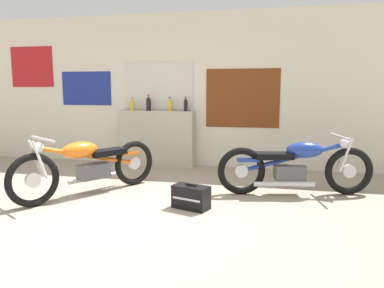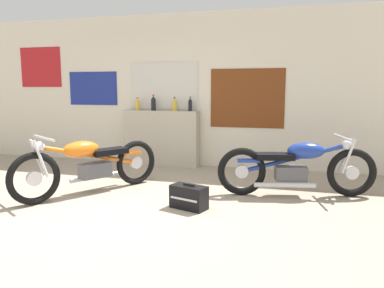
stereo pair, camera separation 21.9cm
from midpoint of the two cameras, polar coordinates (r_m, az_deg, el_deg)
ground_plane at (r=4.45m, az=-12.08°, el=-10.64°), size 24.00×24.00×0.00m
wall_back at (r=7.05m, az=-0.96°, el=8.17°), size 10.00×0.07×2.80m
sill_counter at (r=7.04m, az=-3.78°, el=0.91°), size 1.42×0.28×1.03m
bottle_leftmost at (r=7.15m, az=-7.45°, el=5.98°), size 0.08×0.08×0.24m
bottle_left_center at (r=7.03m, az=-5.00°, el=6.16°), size 0.09×0.09×0.29m
bottle_center at (r=6.93m, az=-1.77°, el=6.01°), size 0.08×0.08×0.25m
bottle_right_center at (r=6.85m, az=0.64°, el=6.01°), size 0.07×0.07×0.26m
motorcycle_blue at (r=5.25m, az=16.78°, el=-3.33°), size 2.09×0.73×0.82m
motorcycle_orange at (r=5.30m, az=-14.15°, el=-2.96°), size 1.24×1.88×0.84m
hard_case_black at (r=4.56m, az=0.90°, el=-8.09°), size 0.49×0.34×0.31m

